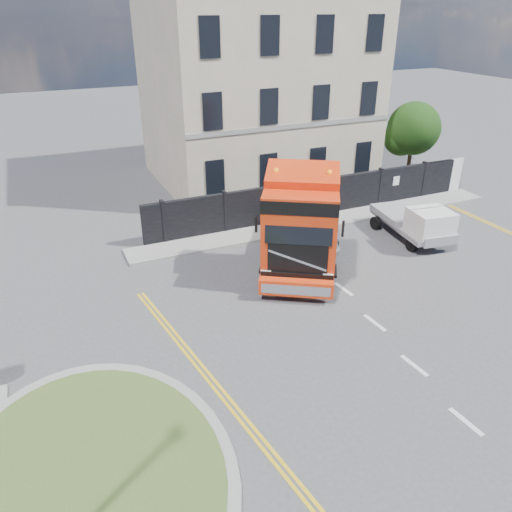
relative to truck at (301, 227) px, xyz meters
name	(u,v)px	position (x,y,z in m)	size (l,w,h in m)	color
ground	(295,337)	(-2.37, -4.06, -1.97)	(120.00, 120.00, 0.00)	#424244
traffic_island	(90,478)	(-9.37, -7.06, -1.89)	(6.80, 6.80, 0.17)	gray
hoarding_fence	(325,197)	(4.18, 4.94, -0.97)	(18.80, 0.25, 2.00)	black
georgian_building	(256,83)	(3.63, 12.44, 3.81)	(12.30, 10.30, 12.80)	beige
tree	(411,131)	(12.01, 8.04, 1.08)	(3.20, 3.20, 4.80)	#382619
pavement_far	(323,221)	(3.63, 4.04, -1.91)	(20.00, 1.60, 0.12)	gray
truck	(301,227)	(0.00, 0.00, 0.00)	(6.15, 7.67, 4.39)	black
flatbed_pickup	(421,224)	(6.37, 0.08, -1.00)	(2.28, 4.52, 1.80)	gray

